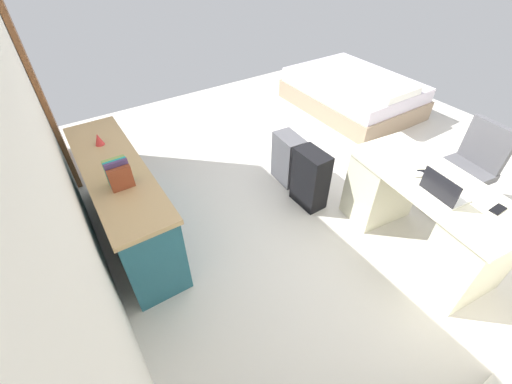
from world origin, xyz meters
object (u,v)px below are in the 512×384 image
(suitcase_spare_grey, at_px, (288,159))
(figurine_small, at_px, (98,139))
(laptop, at_px, (443,191))
(suitcase_black, at_px, (310,179))
(desk, at_px, (422,214))
(office_chair, at_px, (464,174))
(bed, at_px, (353,93))
(computer_mouse, at_px, (419,174))
(cell_phone_by_mouse, at_px, (427,172))
(credenza, at_px, (125,202))
(cell_phone_near_laptop, at_px, (498,209))

(suitcase_spare_grey, bearing_deg, figurine_small, 76.70)
(laptop, bearing_deg, suitcase_black, 15.26)
(desk, distance_m, figurine_small, 2.95)
(desk, xyz_separation_m, laptop, (-0.12, 0.12, 0.41))
(desk, bearing_deg, office_chair, -81.64)
(bed, distance_m, suitcase_black, 2.43)
(suitcase_spare_grey, distance_m, figurine_small, 1.93)
(suitcase_black, height_order, computer_mouse, computer_mouse)
(computer_mouse, distance_m, figurine_small, 2.78)
(desk, distance_m, suitcase_spare_grey, 1.48)
(desk, bearing_deg, suitcase_spare_grey, 14.64)
(desk, relative_size, cell_phone_by_mouse, 11.06)
(suitcase_spare_grey, xyz_separation_m, cell_phone_by_mouse, (-1.31, -0.41, 0.47))
(suitcase_black, xyz_separation_m, figurine_small, (0.99, 1.71, 0.54))
(suitcase_black, bearing_deg, credenza, 70.51)
(suitcase_spare_grey, bearing_deg, credenza, 89.33)
(cell_phone_near_laptop, bearing_deg, laptop, 33.25)
(computer_mouse, relative_size, figurine_small, 0.91)
(desk, height_order, credenza, credenza)
(laptop, relative_size, figurine_small, 3.03)
(cell_phone_by_mouse, bearing_deg, suitcase_spare_grey, 49.22)
(computer_mouse, bearing_deg, bed, -30.00)
(desk, xyz_separation_m, office_chair, (0.12, -0.82, 0.03))
(suitcase_black, height_order, cell_phone_by_mouse, cell_phone_by_mouse)
(suitcase_black, bearing_deg, figurine_small, 59.33)
(desk, bearing_deg, laptop, 134.53)
(suitcase_black, relative_size, computer_mouse, 6.33)
(desk, relative_size, office_chair, 1.60)
(computer_mouse, distance_m, cell_phone_by_mouse, 0.10)
(credenza, bearing_deg, desk, -126.29)
(credenza, distance_m, laptop, 2.66)
(laptop, bearing_deg, cell_phone_by_mouse, -34.13)
(suitcase_black, distance_m, figurine_small, 2.05)
(laptop, relative_size, cell_phone_near_laptop, 2.45)
(computer_mouse, bearing_deg, office_chair, -84.31)
(suitcase_black, bearing_deg, cell_phone_near_laptop, -160.94)
(computer_mouse, height_order, cell_phone_near_laptop, computer_mouse)
(figurine_small, bearing_deg, bed, -84.23)
(credenza, height_order, suitcase_spare_grey, credenza)
(cell_phone_by_mouse, relative_size, figurine_small, 1.24)
(office_chair, distance_m, bed, 2.36)
(office_chair, distance_m, credenza, 3.29)
(bed, bearing_deg, office_chair, 161.02)
(desk, xyz_separation_m, credenza, (1.57, 2.14, 0.01))
(bed, relative_size, cell_phone_by_mouse, 14.01)
(cell_phone_near_laptop, relative_size, figurine_small, 1.24)
(laptop, bearing_deg, figurine_small, 43.84)
(credenza, relative_size, cell_phone_near_laptop, 13.24)
(cell_phone_near_laptop, bearing_deg, suitcase_spare_grey, 13.85)
(desk, height_order, suitcase_spare_grey, desk)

